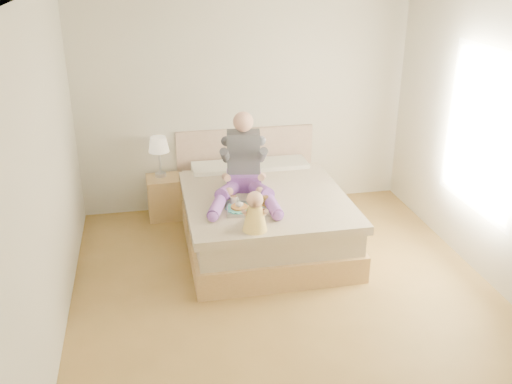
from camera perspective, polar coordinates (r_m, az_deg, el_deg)
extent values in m
cube|color=brown|center=(5.57, 2.85, -9.74)|extent=(4.00, 4.20, 0.01)
cube|color=beige|center=(6.93, -1.16, 9.21)|extent=(4.00, 0.02, 2.70)
cube|color=beige|center=(3.17, 12.63, -9.30)|extent=(4.00, 0.02, 2.70)
cube|color=beige|center=(4.89, -20.19, 1.69)|extent=(0.02, 4.20, 2.70)
cube|color=beige|center=(5.78, 22.82, 4.50)|extent=(0.02, 4.20, 2.70)
cube|color=white|center=(5.91, 21.74, 5.58)|extent=(0.02, 1.30, 1.60)
cube|color=white|center=(5.91, 21.70, 5.58)|extent=(0.01, 1.18, 1.48)
cube|color=#9E7B4A|center=(6.36, 0.67, -3.80)|extent=(1.68, 2.13, 0.28)
cube|color=tan|center=(6.24, 0.68, -1.68)|extent=(1.60, 2.05, 0.24)
cube|color=tan|center=(6.04, 0.98, -0.84)|extent=(1.70, 1.80, 0.09)
cube|color=beige|center=(6.79, -3.76, 2.12)|extent=(0.62, 0.40, 0.14)
cube|color=beige|center=(6.92, 2.50, 2.56)|extent=(0.62, 0.40, 0.14)
cube|color=#A1846F|center=(7.18, -1.09, 2.59)|extent=(1.70, 0.08, 1.00)
cube|color=#9E7B4A|center=(6.98, -9.05, -0.50)|extent=(0.43, 0.39, 0.51)
cylinder|color=#B8BAC0|center=(6.91, -9.51, 1.72)|extent=(0.13, 0.13, 0.04)
cylinder|color=#B8BAC0|center=(6.86, -9.60, 2.95)|extent=(0.03, 0.03, 0.27)
cone|color=beige|center=(6.78, -9.72, 4.72)|extent=(0.24, 0.24, 0.17)
cube|color=#6B3B95|center=(6.20, -1.23, 1.15)|extent=(0.41, 0.35, 0.18)
cube|color=#35353C|center=(6.15, -1.26, 3.97)|extent=(0.38, 0.27, 0.47)
sphere|color=tan|center=(6.01, -1.29, 7.04)|extent=(0.21, 0.21, 0.21)
cylinder|color=#6B3B95|center=(5.99, -2.68, 0.19)|extent=(0.37, 0.51, 0.21)
cylinder|color=#6B3B95|center=(5.66, -3.88, -1.43)|extent=(0.26, 0.46, 0.12)
sphere|color=#6B3B95|center=(5.47, -4.35, -2.46)|extent=(0.11, 0.11, 0.11)
cylinder|color=#35353C|center=(6.01, -3.11, 3.68)|extent=(0.16, 0.30, 0.24)
cylinder|color=tan|center=(5.90, -3.00, 1.48)|extent=(0.09, 0.30, 0.16)
sphere|color=tan|center=(5.80, -2.70, 0.05)|extent=(0.09, 0.09, 0.09)
cylinder|color=#6B3B95|center=(5.99, 0.31, 0.24)|extent=(0.24, 0.52, 0.21)
cylinder|color=#6B3B95|center=(5.66, 1.65, -1.34)|extent=(0.13, 0.45, 0.12)
sphere|color=#6B3B95|center=(5.48, 2.21, -2.36)|extent=(0.11, 0.11, 0.11)
cylinder|color=#35353C|center=(6.02, 0.62, 3.74)|extent=(0.10, 0.29, 0.24)
cylinder|color=tan|center=(5.91, 0.61, 1.53)|extent=(0.15, 0.31, 0.16)
sphere|color=tan|center=(5.81, 0.38, 0.10)|extent=(0.09, 0.09, 0.09)
cube|color=#B8BAC0|center=(5.71, -0.76, -1.79)|extent=(0.48, 0.40, 0.01)
cylinder|color=teal|center=(5.70, -1.67, -1.65)|extent=(0.26, 0.26, 0.01)
cylinder|color=#C58641|center=(5.70, -1.67, -1.50)|extent=(0.17, 0.17, 0.02)
cylinder|color=silver|center=(5.80, -2.24, -0.85)|extent=(0.08, 0.08, 0.09)
torus|color=silver|center=(5.80, -1.79, -0.82)|extent=(0.02, 0.06, 0.06)
cylinder|color=brown|center=(5.78, -2.25, -0.47)|extent=(0.07, 0.07, 0.01)
cylinder|color=silver|center=(5.77, 0.33, -1.35)|extent=(0.14, 0.14, 0.01)
cube|color=#C58641|center=(5.77, 0.33, -1.22)|extent=(0.09, 0.08, 0.02)
cylinder|color=silver|center=(5.61, -0.50, -2.10)|extent=(0.14, 0.14, 0.01)
ellipsoid|color=#B41A13|center=(5.60, -0.30, -2.00)|extent=(0.04, 0.03, 0.01)
cylinder|color=white|center=(5.74, 0.96, -0.93)|extent=(0.07, 0.07, 0.11)
cylinder|color=orange|center=(5.74, 0.96, -0.95)|extent=(0.06, 0.06, 0.11)
cylinder|color=white|center=(5.61, 0.80, -1.94)|extent=(0.07, 0.07, 0.04)
cylinder|color=#421709|center=(5.61, 0.80, -1.95)|extent=(0.06, 0.06, 0.03)
cone|color=#F8C94E|center=(5.26, -0.11, -2.59)|extent=(0.23, 0.23, 0.25)
sphere|color=tan|center=(5.19, -0.11, -0.76)|extent=(0.15, 0.15, 0.15)
cylinder|color=tan|center=(5.40, -0.58, -2.84)|extent=(0.11, 0.18, 0.06)
sphere|color=tan|center=(5.48, -0.63, -2.44)|extent=(0.05, 0.05, 0.05)
cylinder|color=tan|center=(5.25, -1.11, -2.07)|extent=(0.09, 0.13, 0.11)
cylinder|color=tan|center=(5.40, 0.34, -2.84)|extent=(0.06, 0.18, 0.06)
sphere|color=tan|center=(5.48, 0.38, -2.44)|extent=(0.05, 0.05, 0.05)
cylinder|color=tan|center=(5.25, 0.89, -2.06)|extent=(0.05, 0.13, 0.11)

